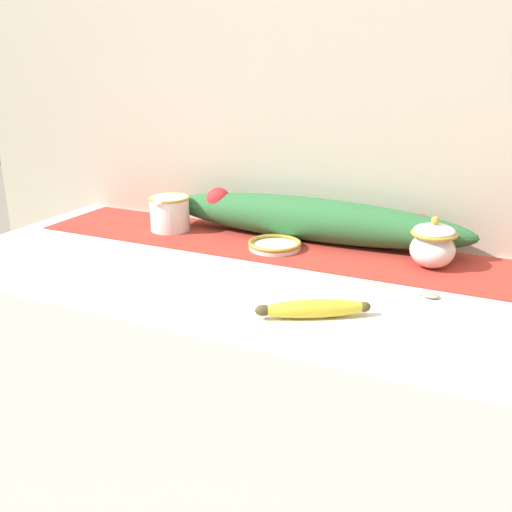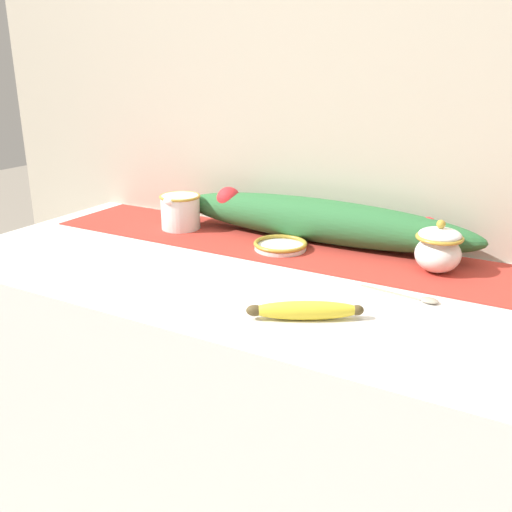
{
  "view_description": "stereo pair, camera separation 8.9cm",
  "coord_description": "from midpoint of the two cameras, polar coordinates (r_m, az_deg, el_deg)",
  "views": [
    {
      "loc": [
        0.49,
        -1.11,
        1.37
      ],
      "look_at": [
        -0.02,
        -0.03,
        0.96
      ],
      "focal_mm": 40.0,
      "sensor_mm": 36.0,
      "label": 1
    },
    {
      "loc": [
        0.57,
        -1.07,
        1.37
      ],
      "look_at": [
        -0.02,
        -0.03,
        0.96
      ],
      "focal_mm": 40.0,
      "sensor_mm": 36.0,
      "label": 2
    }
  ],
  "objects": [
    {
      "name": "countertop",
      "position": [
        1.52,
        -0.66,
        -18.05
      ],
      "size": [
        1.6,
        0.68,
        0.91
      ],
      "primitive_type": "cube",
      "color": "silver",
      "rests_on": "ground_plane"
    },
    {
      "name": "back_wall",
      "position": [
        1.56,
        5.16,
        12.55
      ],
      "size": [
        2.4,
        0.04,
        2.4
      ],
      "primitive_type": "cube",
      "color": "#B7AD99",
      "rests_on": "ground_plane"
    },
    {
      "name": "table_runner",
      "position": [
        1.46,
        2.57,
        0.73
      ],
      "size": [
        1.47,
        0.27,
        0.0
      ],
      "primitive_type": "cube",
      "color": "#B23328",
      "rests_on": "countertop"
    },
    {
      "name": "cream_pitcher",
      "position": [
        1.63,
        -10.16,
        4.35
      ],
      "size": [
        0.12,
        0.13,
        0.1
      ],
      "color": "white",
      "rests_on": "countertop"
    },
    {
      "name": "sugar_bowl",
      "position": [
        1.36,
        15.51,
        1.09
      ],
      "size": [
        0.11,
        0.11,
        0.12
      ],
      "color": "white",
      "rests_on": "countertop"
    },
    {
      "name": "small_dish",
      "position": [
        1.45,
        0.14,
        1.1
      ],
      "size": [
        0.14,
        0.14,
        0.02
      ],
      "color": "white",
      "rests_on": "countertop"
    },
    {
      "name": "banana",
      "position": [
        1.08,
        3.39,
        -5.32
      ],
      "size": [
        0.2,
        0.14,
        0.04
      ],
      "rotation": [
        0.0,
        0.0,
        0.52
      ],
      "color": "yellow",
      "rests_on": "countertop"
    },
    {
      "name": "spoon",
      "position": [
        1.21,
        14.5,
        -3.76
      ],
      "size": [
        0.17,
        0.04,
        0.01
      ],
      "rotation": [
        0.0,
        0.0,
        -0.13
      ],
      "color": "#A89E89",
      "rests_on": "countertop"
    },
    {
      "name": "poinsettia_garland",
      "position": [
        1.52,
        3.54,
        3.77
      ],
      "size": [
        0.85,
        0.13,
        0.12
      ],
      "color": "#2D6B38",
      "rests_on": "countertop"
    }
  ]
}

